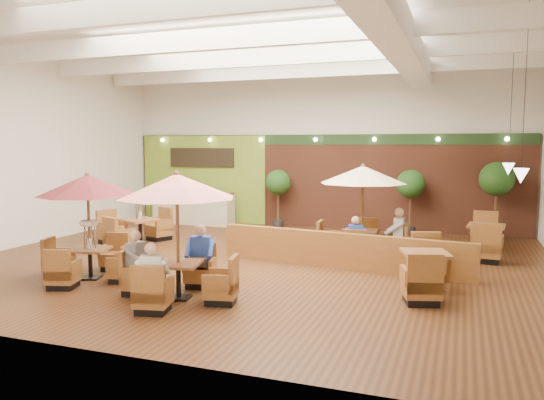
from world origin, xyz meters
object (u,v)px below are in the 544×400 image
at_px(topiary_0, 278,185).
at_px(diner_1, 200,250).
at_px(service_counter, 193,208).
at_px(table_0, 88,206).
at_px(diner_3, 355,234).
at_px(booth_divider, 340,251).
at_px(table_1, 177,211).
at_px(table_2, 363,193).
at_px(topiary_2, 497,182).
at_px(topiary_1, 411,187).
at_px(table_3, 133,230).
at_px(diner_4, 397,229).
at_px(diner_2, 138,256).
at_px(diner_0, 152,270).
at_px(table_4, 425,272).
at_px(table_5, 486,240).

xyz_separation_m(topiary_0, diner_1, (1.04, -7.79, -0.74)).
height_order(service_counter, table_0, table_0).
xyz_separation_m(service_counter, diner_3, (6.78, -4.42, 0.14)).
xyz_separation_m(booth_divider, table_1, (-2.32, -3.42, 1.23)).
xyz_separation_m(table_2, diner_3, (-0.00, -0.87, -0.93)).
distance_m(booth_divider, topiary_2, 6.50).
relative_size(table_0, topiary_1, 1.13).
relative_size(table_3, topiary_1, 1.34).
bearing_deg(service_counter, table_2, -27.61).
height_order(table_1, table_2, table_1).
relative_size(table_2, diner_4, 2.84).
bearing_deg(table_1, topiary_0, 84.04).
height_order(diner_1, diner_2, diner_1).
bearing_deg(diner_0, diner_4, 40.03).
height_order(table_0, diner_2, table_0).
relative_size(service_counter, topiary_0, 1.48).
bearing_deg(diner_2, service_counter, -161.41).
distance_m(booth_divider, table_3, 6.28).
relative_size(table_4, diner_4, 3.24).
xyz_separation_m(topiary_2, diner_4, (-2.49, -3.75, -0.99)).
relative_size(table_4, diner_1, 3.35).
bearing_deg(topiary_1, table_0, -126.74).
relative_size(service_counter, diner_2, 3.80).
bearing_deg(table_4, diner_3, 116.92).
height_order(table_2, table_4, table_2).
xyz_separation_m(topiary_2, diner_3, (-3.36, -4.62, -1.04)).
distance_m(diner_2, diner_3, 5.30).
height_order(diner_1, diner_3, diner_1).
bearing_deg(service_counter, topiary_1, 1.50).
xyz_separation_m(topiary_0, diner_0, (1.04, -9.54, -0.75)).
xyz_separation_m(table_0, table_3, (-1.36, 3.55, -1.12)).
relative_size(service_counter, table_1, 1.23).
distance_m(table_3, topiary_0, 5.39).
relative_size(table_3, diner_2, 3.54).
height_order(table_5, diner_2, diner_2).
bearing_deg(topiary_0, booth_divider, -57.41).
height_order(table_1, diner_0, table_1).
height_order(booth_divider, table_2, table_2).
xyz_separation_m(service_counter, table_0, (1.68, -7.78, 0.99)).
bearing_deg(service_counter, diner_2, -68.38).
height_order(table_4, diner_3, diner_3).
bearing_deg(table_0, table_2, 23.85).
relative_size(table_2, table_4, 0.88).
bearing_deg(diner_3, table_4, -58.06).
height_order(table_5, topiary_2, topiary_2).
xyz_separation_m(table_0, table_2, (5.10, 4.23, 0.07)).
distance_m(topiary_0, diner_4, 5.87).
bearing_deg(table_0, topiary_2, 27.49).
xyz_separation_m(topiary_0, diner_4, (4.46, -3.75, -0.73)).
bearing_deg(topiary_2, diner_4, -123.55).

